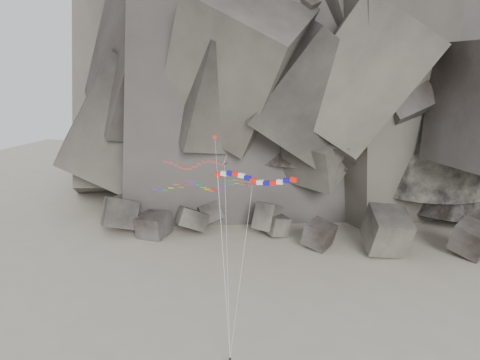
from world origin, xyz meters
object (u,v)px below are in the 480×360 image
(delta_kite, at_px, (190,164))
(banner_kite, at_px, (254,179))
(pennant_kite, at_px, (219,196))
(parafoil_kite, at_px, (199,185))

(delta_kite, xyz_separation_m, banner_kite, (9.02, -2.01, -0.92))
(pennant_kite, bearing_deg, banner_kite, -1.13)
(delta_kite, distance_m, pennant_kite, 6.95)
(pennant_kite, bearing_deg, delta_kite, 120.20)
(delta_kite, relative_size, parafoil_kite, 1.17)
(banner_kite, distance_m, parafoil_kite, 8.49)
(delta_kite, bearing_deg, banner_kite, -25.08)
(delta_kite, bearing_deg, parafoil_kite, -3.66)
(delta_kite, xyz_separation_m, pennant_kite, (5.10, -3.67, -2.96))
(delta_kite, relative_size, pennant_kite, 0.90)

